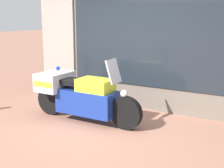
# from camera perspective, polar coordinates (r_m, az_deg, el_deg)

# --- Properties ---
(ground_plane) EXTENTS (60.00, 60.00, 0.00)m
(ground_plane) POSITION_cam_1_polar(r_m,az_deg,el_deg) (5.80, -2.91, -8.89)
(ground_plane) COLOR #9E6B56
(shop_building) EXTENTS (5.67, 0.55, 3.77)m
(shop_building) POSITION_cam_1_polar(r_m,az_deg,el_deg) (7.35, 2.78, 10.75)
(shop_building) COLOR #6B6056
(shop_building) RESTS_ON ground
(window_display) EXTENTS (4.20, 0.30, 1.80)m
(window_display) POSITION_cam_1_polar(r_m,az_deg,el_deg) (7.21, 8.86, -1.08)
(window_display) COLOR slate
(window_display) RESTS_ON ground
(paramedic_motorcycle) EXTENTS (2.47, 0.78, 1.31)m
(paramedic_motorcycle) POSITION_cam_1_polar(r_m,az_deg,el_deg) (6.38, -6.08, -1.78)
(paramedic_motorcycle) COLOR black
(paramedic_motorcycle) RESTS_ON ground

